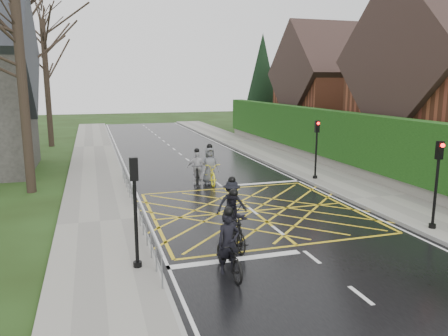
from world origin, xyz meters
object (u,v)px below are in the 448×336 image
cyclist_mid (232,209)px  cyclist_front (197,171)px  cyclist_lead (210,170)px  cyclist_back (234,226)px  cyclist_rear (229,253)px

cyclist_mid → cyclist_front: bearing=88.4°
cyclist_mid → cyclist_lead: cyclist_lead is taller
cyclist_back → cyclist_lead: bearing=77.8°
cyclist_front → cyclist_lead: size_ratio=0.89×
cyclist_mid → cyclist_rear: bearing=-107.6°
cyclist_back → cyclist_mid: (0.55, 1.89, -0.04)m
cyclist_back → cyclist_front: cyclist_back is taller
cyclist_back → cyclist_mid: size_ratio=0.99×
cyclist_rear → cyclist_front: (1.67, 10.64, 0.08)m
cyclist_rear → cyclist_mid: size_ratio=1.01×
cyclist_back → cyclist_front: size_ratio=0.99×
cyclist_back → cyclist_front: (0.94, 8.85, -0.03)m
cyclist_rear → cyclist_lead: size_ratio=0.90×
cyclist_mid → cyclist_front: size_ratio=1.00×
cyclist_rear → cyclist_mid: (1.28, 3.68, 0.07)m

